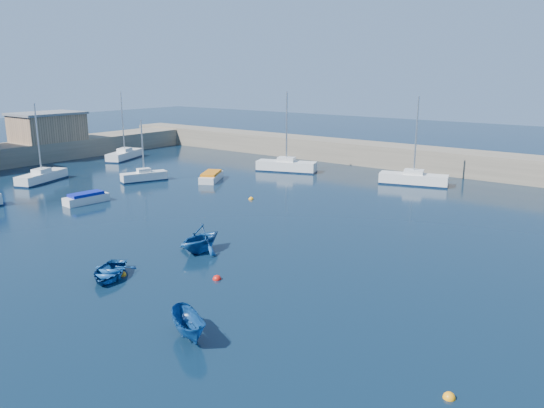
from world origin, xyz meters
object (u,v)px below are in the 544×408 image
Objects in this scene: sailboat_2 at (42,177)px; dinghy_center at (109,272)px; sailboat_5 at (286,166)px; dinghy_left at (200,238)px; sailboat_4 at (125,155)px; sailboat_6 at (413,179)px; motorboat_1 at (86,198)px; dinghy_right at (189,326)px; sailboat_3 at (144,176)px; motorboat_2 at (211,176)px; brick_shed_a at (48,128)px.

sailboat_2 is 2.37× the size of dinghy_center.
sailboat_5 reaches higher than dinghy_left.
sailboat_4 is at bearing 147.18° from dinghy_left.
motorboat_1 is (-19.75, -24.85, -0.17)m from sailboat_6.
sailboat_5 is 39.88m from dinghy_right.
motorboat_2 is (5.36, 4.54, -0.10)m from sailboat_3.
motorboat_2 is 1.38× the size of dinghy_center.
sailboat_4 is 2.57× the size of dinghy_left.
sailboat_6 is at bearing 14.20° from sailboat_2.
dinghy_center is at bearing -62.02° from sailboat_4.
dinghy_center is at bearing -26.87° from brick_shed_a.
dinghy_left reaches higher than motorboat_1.
sailboat_5 is at bearing 57.93° from dinghy_right.
sailboat_4 is 1.84× the size of motorboat_2.
sailboat_5 is at bearing 79.32° from sailboat_3.
sailboat_5 is 2.30× the size of motorboat_1.
sailboat_2 reaches higher than motorboat_2.
sailboat_3 is at bearing 128.60° from sailboat_5.
sailboat_3 is 2.11× the size of dinghy_right.
sailboat_5 is (16.77, 20.43, 0.09)m from sailboat_2.
brick_shed_a is at bearing 91.65° from sailboat_5.
brick_shed_a reaches higher than dinghy_left.
brick_shed_a is 1.69× the size of motorboat_2.
sailboat_5 reaches higher than motorboat_1.
dinghy_left is (-2.62, -28.02, 0.28)m from sailboat_6.
sailboat_4 is at bearing 35.59° from brick_shed_a.
sailboat_4 is at bearing 85.33° from sailboat_5.
motorboat_2 is at bearing 105.72° from sailboat_6.
sailboat_4 reaches higher than dinghy_center.
sailboat_3 is 15.66m from sailboat_4.
sailboat_4 is (-13.50, 7.92, 0.04)m from sailboat_3.
sailboat_3 is (8.18, 6.74, -0.03)m from sailboat_2.
sailboat_2 reaches higher than dinghy_right.
sailboat_5 is at bearing 20.93° from brick_shed_a.
sailboat_6 reaches higher than sailboat_4.
sailboat_5 is 28.81m from dinghy_left.
dinghy_right is at bearing -15.02° from sailboat_3.
dinghy_left is (28.81, -5.75, 0.32)m from sailboat_2.
sailboat_5 reaches higher than sailboat_4.
brick_shed_a is 46.92m from sailboat_6.
brick_shed_a reaches higher than dinghy_right.
sailboat_6 is at bearing 16.62° from brick_shed_a.
sailboat_5 is at bearing 29.49° from sailboat_2.
dinghy_center is (41.34, -20.95, -3.74)m from brick_shed_a.
brick_shed_a is 21.98m from sailboat_3.
dinghy_center is (14.40, -23.35, -0.08)m from motorboat_2.
motorboat_2 is (13.54, 11.28, -0.13)m from sailboat_2.
sailboat_4 is (-5.32, 14.67, 0.02)m from sailboat_2.
sailboat_3 reaches higher than motorboat_2.
sailboat_6 is at bearing 56.24° from motorboat_1.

